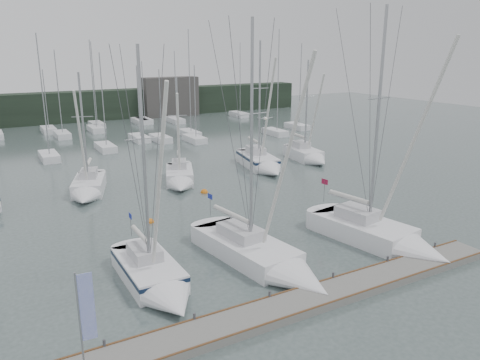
% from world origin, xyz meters
% --- Properties ---
extents(ground, '(160.00, 160.00, 0.00)m').
position_xyz_m(ground, '(0.00, 0.00, 0.00)').
color(ground, '#445351').
rests_on(ground, ground).
extents(dock, '(24.00, 2.00, 0.40)m').
position_xyz_m(dock, '(0.00, -5.00, 0.20)').
color(dock, slate).
rests_on(dock, ground).
extents(far_treeline, '(90.00, 4.00, 5.00)m').
position_xyz_m(far_treeline, '(0.00, 62.00, 2.50)').
color(far_treeline, black).
rests_on(far_treeline, ground).
extents(far_building_right, '(10.00, 3.00, 7.00)m').
position_xyz_m(far_building_right, '(18.00, 60.00, 3.50)').
color(far_building_right, '#423F3D').
rests_on(far_building_right, ground).
extents(mast_forest, '(60.37, 25.12, 14.60)m').
position_xyz_m(mast_forest, '(-0.07, 45.58, 0.48)').
color(mast_forest, white).
rests_on(mast_forest, ground).
extents(sailboat_near_left, '(2.67, 8.08, 13.19)m').
position_xyz_m(sailboat_near_left, '(-6.32, -0.13, 0.55)').
color(sailboat_near_left, white).
rests_on(sailboat_near_left, ground).
extents(sailboat_near_center, '(4.32, 10.80, 14.73)m').
position_xyz_m(sailboat_near_center, '(-0.00, -1.03, 0.52)').
color(sailboat_near_center, white).
rests_on(sailboat_near_center, ground).
extents(sailboat_near_right, '(4.65, 9.79, 15.58)m').
position_xyz_m(sailboat_near_right, '(8.14, -2.09, 0.59)').
color(sailboat_near_right, white).
rests_on(sailboat_near_right, ground).
extents(sailboat_mid_b, '(4.58, 7.48, 11.00)m').
position_xyz_m(sailboat_mid_b, '(-5.96, 18.07, 0.56)').
color(sailboat_mid_b, white).
rests_on(sailboat_mid_b, ground).
extents(sailboat_mid_c, '(4.80, 7.42, 10.36)m').
position_xyz_m(sailboat_mid_c, '(2.10, 17.28, 0.57)').
color(sailboat_mid_c, white).
rests_on(sailboat_mid_c, ground).
extents(sailboat_mid_d, '(4.34, 9.07, 13.69)m').
position_xyz_m(sailboat_mid_d, '(11.68, 18.33, 0.64)').
color(sailboat_mid_d, white).
rests_on(sailboat_mid_d, ground).
extents(sailboat_mid_e, '(3.49, 7.43, 11.68)m').
position_xyz_m(sailboat_mid_e, '(18.06, 18.87, 0.58)').
color(sailboat_mid_e, white).
rests_on(sailboat_mid_e, ground).
extents(buoy_a, '(0.58, 0.58, 0.58)m').
position_xyz_m(buoy_a, '(-3.42, 9.53, 0.00)').
color(buoy_a, '#D06812').
rests_on(buoy_a, ground).
extents(buoy_b, '(0.64, 0.64, 0.64)m').
position_xyz_m(buoy_b, '(3.04, 14.11, 0.00)').
color(buoy_b, '#D06812').
rests_on(buoy_b, ground).
extents(dock_banner, '(0.62, 0.09, 4.05)m').
position_xyz_m(dock_banner, '(-10.81, -5.18, 2.79)').
color(dock_banner, '#919498').
rests_on(dock_banner, dock).
extents(seagull, '(0.96, 0.47, 0.19)m').
position_xyz_m(seagull, '(2.26, 3.27, 7.89)').
color(seagull, white).
rests_on(seagull, ground).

